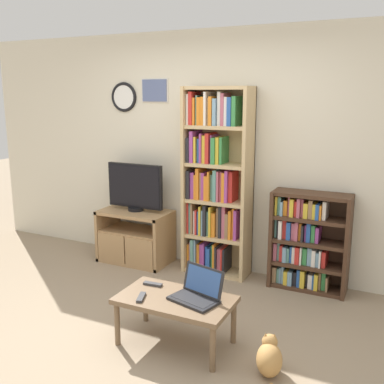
{
  "coord_description": "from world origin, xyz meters",
  "views": [
    {
      "loc": [
        1.94,
        -2.72,
        1.94
      ],
      "look_at": [
        0.16,
        0.98,
        1.03
      ],
      "focal_mm": 42.0,
      "sensor_mm": 36.0,
      "label": 1
    }
  ],
  "objects_px": {
    "television": "(135,187)",
    "coffee_table": "(175,303)",
    "laptop": "(198,292)",
    "remote_far_from_laptop": "(141,297)",
    "cat": "(269,358)",
    "bookshelf_tall": "(215,184)",
    "remote_near_laptop": "(153,284)",
    "tv_stand": "(135,236)",
    "bookshelf_short": "(305,242)"
  },
  "relations": [
    {
      "from": "bookshelf_tall",
      "to": "remote_far_from_laptop",
      "type": "relative_size",
      "value": 12.12
    },
    {
      "from": "tv_stand",
      "to": "bookshelf_tall",
      "type": "relative_size",
      "value": 0.41
    },
    {
      "from": "tv_stand",
      "to": "remote_near_laptop",
      "type": "xyz_separation_m",
      "value": [
        0.99,
        -1.26,
        0.09
      ]
    },
    {
      "from": "bookshelf_tall",
      "to": "remote_near_laptop",
      "type": "relative_size",
      "value": 12.32
    },
    {
      "from": "bookshelf_tall",
      "to": "cat",
      "type": "height_order",
      "value": "bookshelf_tall"
    },
    {
      "from": "bookshelf_short",
      "to": "remote_near_laptop",
      "type": "height_order",
      "value": "bookshelf_short"
    },
    {
      "from": "remote_near_laptop",
      "to": "remote_far_from_laptop",
      "type": "bearing_deg",
      "value": 5.44
    },
    {
      "from": "remote_near_laptop",
      "to": "cat",
      "type": "height_order",
      "value": "remote_near_laptop"
    },
    {
      "from": "remote_near_laptop",
      "to": "cat",
      "type": "relative_size",
      "value": 0.36
    },
    {
      "from": "tv_stand",
      "to": "television",
      "type": "xyz_separation_m",
      "value": [
        -0.0,
        0.04,
        0.58
      ]
    },
    {
      "from": "tv_stand",
      "to": "remote_far_from_laptop",
      "type": "relative_size",
      "value": 4.95
    },
    {
      "from": "tv_stand",
      "to": "bookshelf_tall",
      "type": "distance_m",
      "value": 1.18
    },
    {
      "from": "laptop",
      "to": "remote_far_from_laptop",
      "type": "bearing_deg",
      "value": -140.89
    },
    {
      "from": "television",
      "to": "remote_near_laptop",
      "type": "distance_m",
      "value": 1.7
    },
    {
      "from": "coffee_table",
      "to": "cat",
      "type": "bearing_deg",
      "value": -4.61
    },
    {
      "from": "tv_stand",
      "to": "bookshelf_tall",
      "type": "xyz_separation_m",
      "value": [
        0.95,
        0.12,
        0.68
      ]
    },
    {
      "from": "bookshelf_tall",
      "to": "laptop",
      "type": "height_order",
      "value": "bookshelf_tall"
    },
    {
      "from": "remote_near_laptop",
      "to": "remote_far_from_laptop",
      "type": "distance_m",
      "value": 0.25
    },
    {
      "from": "bookshelf_tall",
      "to": "remote_far_from_laptop",
      "type": "xyz_separation_m",
      "value": [
        0.08,
        -1.63,
        -0.59
      ]
    },
    {
      "from": "tv_stand",
      "to": "coffee_table",
      "type": "height_order",
      "value": "tv_stand"
    },
    {
      "from": "remote_near_laptop",
      "to": "remote_far_from_laptop",
      "type": "xyz_separation_m",
      "value": [
        0.04,
        -0.25,
        0.0
      ]
    },
    {
      "from": "tv_stand",
      "to": "cat",
      "type": "height_order",
      "value": "tv_stand"
    },
    {
      "from": "coffee_table",
      "to": "laptop",
      "type": "height_order",
      "value": "laptop"
    },
    {
      "from": "tv_stand",
      "to": "laptop",
      "type": "relative_size",
      "value": 1.95
    },
    {
      "from": "bookshelf_tall",
      "to": "coffee_table",
      "type": "relative_size",
      "value": 2.25
    },
    {
      "from": "bookshelf_tall",
      "to": "bookshelf_short",
      "type": "xyz_separation_m",
      "value": [
        0.99,
        0.01,
        -0.51
      ]
    },
    {
      "from": "coffee_table",
      "to": "tv_stand",
      "type": "bearing_deg",
      "value": 132.45
    },
    {
      "from": "coffee_table",
      "to": "laptop",
      "type": "xyz_separation_m",
      "value": [
        0.17,
        0.05,
        0.11
      ]
    },
    {
      "from": "bookshelf_tall",
      "to": "laptop",
      "type": "distance_m",
      "value": 1.62
    },
    {
      "from": "remote_near_laptop",
      "to": "television",
      "type": "bearing_deg",
      "value": -147.13
    },
    {
      "from": "bookshelf_short",
      "to": "laptop",
      "type": "relative_size",
      "value": 2.35
    },
    {
      "from": "television",
      "to": "bookshelf_short",
      "type": "height_order",
      "value": "television"
    },
    {
      "from": "coffee_table",
      "to": "remote_far_from_laptop",
      "type": "distance_m",
      "value": 0.27
    },
    {
      "from": "television",
      "to": "remote_near_laptop",
      "type": "relative_size",
      "value": 4.26
    },
    {
      "from": "television",
      "to": "coffee_table",
      "type": "bearing_deg",
      "value": -48.25
    },
    {
      "from": "remote_far_from_laptop",
      "to": "cat",
      "type": "relative_size",
      "value": 0.37
    },
    {
      "from": "remote_near_laptop",
      "to": "cat",
      "type": "distance_m",
      "value": 1.1
    },
    {
      "from": "bookshelf_short",
      "to": "laptop",
      "type": "bearing_deg",
      "value": -109.34
    },
    {
      "from": "remote_far_from_laptop",
      "to": "laptop",
      "type": "bearing_deg",
      "value": 5.0
    },
    {
      "from": "bookshelf_short",
      "to": "coffee_table",
      "type": "bearing_deg",
      "value": -114.23
    },
    {
      "from": "television",
      "to": "coffee_table",
      "type": "relative_size",
      "value": 0.78
    },
    {
      "from": "television",
      "to": "bookshelf_short",
      "type": "distance_m",
      "value": 1.98
    },
    {
      "from": "bookshelf_short",
      "to": "coffee_table",
      "type": "relative_size",
      "value": 1.11
    },
    {
      "from": "tv_stand",
      "to": "television",
      "type": "relative_size",
      "value": 1.18
    },
    {
      "from": "remote_near_laptop",
      "to": "bookshelf_short",
      "type": "bearing_deg",
      "value": 140.94
    },
    {
      "from": "remote_far_from_laptop",
      "to": "cat",
      "type": "distance_m",
      "value": 1.05
    },
    {
      "from": "television",
      "to": "laptop",
      "type": "height_order",
      "value": "television"
    },
    {
      "from": "laptop",
      "to": "remote_near_laptop",
      "type": "xyz_separation_m",
      "value": [
        -0.44,
        0.07,
        -0.05
      ]
    },
    {
      "from": "coffee_table",
      "to": "laptop",
      "type": "distance_m",
      "value": 0.2
    },
    {
      "from": "tv_stand",
      "to": "cat",
      "type": "relative_size",
      "value": 1.82
    }
  ]
}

